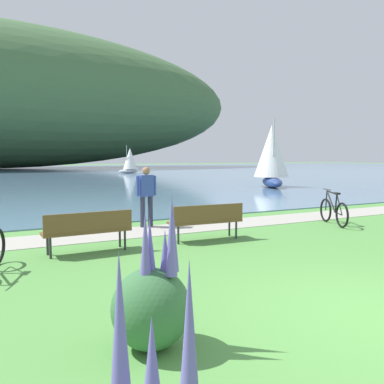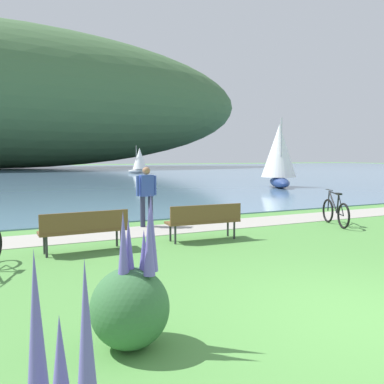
{
  "view_description": "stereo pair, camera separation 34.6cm",
  "coord_description": "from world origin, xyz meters",
  "px_view_note": "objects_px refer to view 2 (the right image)",
  "views": [
    {
      "loc": [
        -4.33,
        -3.24,
        2.0
      ],
      "look_at": [
        0.75,
        6.78,
        1.0
      ],
      "focal_mm": 37.3,
      "sensor_mm": 36.0,
      "label": 1
    },
    {
      "loc": [
        -4.01,
        -3.39,
        2.0
      ],
      "look_at": [
        0.75,
        6.78,
        1.0
      ],
      "focal_mm": 37.3,
      "sensor_mm": 36.0,
      "label": 2
    }
  ],
  "objects_px": {
    "park_bench_near_camera": "(204,219)",
    "sailboat_mid_bay": "(139,160)",
    "bicycle_leaning_near_bench": "(335,212)",
    "sailboat_toward_hillside": "(279,155)",
    "park_bench_further_along": "(84,228)",
    "person_at_shoreline": "(146,193)"
  },
  "relations": [
    {
      "from": "park_bench_near_camera",
      "to": "bicycle_leaning_near_bench",
      "type": "xyz_separation_m",
      "value": [
        4.42,
        0.27,
        -0.12
      ]
    },
    {
      "from": "sailboat_toward_hillside",
      "to": "bicycle_leaning_near_bench",
      "type": "bearing_deg",
      "value": -120.79
    },
    {
      "from": "bicycle_leaning_near_bench",
      "to": "sailboat_toward_hillside",
      "type": "relative_size",
      "value": 0.38
    },
    {
      "from": "park_bench_near_camera",
      "to": "sailboat_mid_bay",
      "type": "height_order",
      "value": "sailboat_mid_bay"
    },
    {
      "from": "bicycle_leaning_near_bench",
      "to": "sailboat_toward_hillside",
      "type": "distance_m",
      "value": 14.24
    },
    {
      "from": "bicycle_leaning_near_bench",
      "to": "sailboat_toward_hillside",
      "type": "height_order",
      "value": "sailboat_toward_hillside"
    },
    {
      "from": "park_bench_further_along",
      "to": "person_at_shoreline",
      "type": "height_order",
      "value": "person_at_shoreline"
    },
    {
      "from": "sailboat_mid_bay",
      "to": "sailboat_toward_hillside",
      "type": "relative_size",
      "value": 0.74
    },
    {
      "from": "sailboat_mid_bay",
      "to": "bicycle_leaning_near_bench",
      "type": "bearing_deg",
      "value": -98.81
    },
    {
      "from": "park_bench_further_along",
      "to": "bicycle_leaning_near_bench",
      "type": "distance_m",
      "value": 7.21
    },
    {
      "from": "bicycle_leaning_near_bench",
      "to": "person_at_shoreline",
      "type": "bearing_deg",
      "value": 157.42
    },
    {
      "from": "sailboat_mid_bay",
      "to": "sailboat_toward_hillside",
      "type": "height_order",
      "value": "sailboat_toward_hillside"
    },
    {
      "from": "park_bench_further_along",
      "to": "person_at_shoreline",
      "type": "distance_m",
      "value": 3.23
    },
    {
      "from": "bicycle_leaning_near_bench",
      "to": "person_at_shoreline",
      "type": "xyz_separation_m",
      "value": [
        -5.05,
        2.1,
        0.58
      ]
    },
    {
      "from": "park_bench_further_along",
      "to": "person_at_shoreline",
      "type": "relative_size",
      "value": 1.06
    },
    {
      "from": "sailboat_mid_bay",
      "to": "park_bench_near_camera",
      "type": "bearing_deg",
      "value": -105.33
    },
    {
      "from": "sailboat_mid_bay",
      "to": "sailboat_toward_hillside",
      "type": "xyz_separation_m",
      "value": [
        1.59,
        -24.27,
        0.53
      ]
    },
    {
      "from": "park_bench_further_along",
      "to": "sailboat_toward_hillside",
      "type": "xyz_separation_m",
      "value": [
        14.45,
        12.4,
        1.58
      ]
    },
    {
      "from": "park_bench_near_camera",
      "to": "bicycle_leaning_near_bench",
      "type": "distance_m",
      "value": 4.43
    },
    {
      "from": "bicycle_leaning_near_bench",
      "to": "sailboat_mid_bay",
      "type": "height_order",
      "value": "sailboat_mid_bay"
    },
    {
      "from": "bicycle_leaning_near_bench",
      "to": "person_at_shoreline",
      "type": "distance_m",
      "value": 5.5
    },
    {
      "from": "person_at_shoreline",
      "to": "sailboat_mid_bay",
      "type": "bearing_deg",
      "value": 72.69
    }
  ]
}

